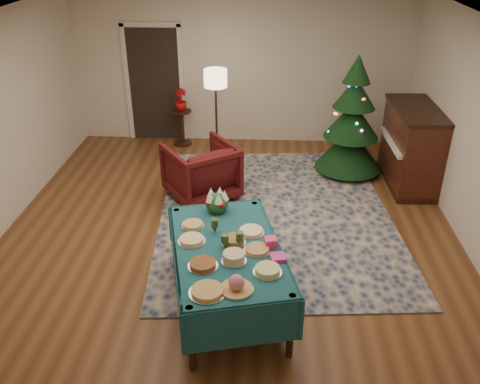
# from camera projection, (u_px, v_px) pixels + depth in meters

# --- Properties ---
(room_shell) EXTENTS (7.00, 7.00, 7.00)m
(room_shell) POSITION_uv_depth(u_px,v_px,m) (227.00, 145.00, 5.95)
(room_shell) COLOR #593319
(room_shell) RESTS_ON ground
(doorway) EXTENTS (1.08, 0.04, 2.16)m
(doorway) POSITION_uv_depth(u_px,v_px,m) (155.00, 82.00, 9.22)
(doorway) COLOR black
(doorway) RESTS_ON ground
(rug) EXTENTS (3.54, 4.45, 0.02)m
(rug) POSITION_uv_depth(u_px,v_px,m) (275.00, 214.00, 7.18)
(rug) COLOR #14214C
(rug) RESTS_ON ground
(buffet_table) EXTENTS (1.50, 2.09, 0.73)m
(buffet_table) POSITION_uv_depth(u_px,v_px,m) (227.00, 259.00, 5.24)
(buffet_table) COLOR black
(buffet_table) RESTS_ON ground
(platter_0) EXTENTS (0.34, 0.34, 0.05)m
(platter_0) POSITION_uv_depth(u_px,v_px,m) (207.00, 291.00, 4.52)
(platter_0) COLOR silver
(platter_0) RESTS_ON buffet_table
(platter_1) EXTENTS (0.31, 0.31, 0.16)m
(platter_1) POSITION_uv_depth(u_px,v_px,m) (236.00, 284.00, 4.54)
(platter_1) COLOR silver
(platter_1) RESTS_ON buffet_table
(platter_2) EXTENTS (0.28, 0.28, 0.06)m
(platter_2) POSITION_uv_depth(u_px,v_px,m) (267.00, 270.00, 4.78)
(platter_2) COLOR silver
(platter_2) RESTS_ON buffet_table
(platter_3) EXTENTS (0.30, 0.30, 0.05)m
(platter_3) POSITION_uv_depth(u_px,v_px,m) (203.00, 264.00, 4.87)
(platter_3) COLOR silver
(platter_3) RESTS_ON buffet_table
(platter_4) EXTENTS (0.25, 0.25, 0.10)m
(platter_4) POSITION_uv_depth(u_px,v_px,m) (234.00, 257.00, 4.93)
(platter_4) COLOR silver
(platter_4) RESTS_ON buffet_table
(platter_5) EXTENTS (0.28, 0.28, 0.04)m
(platter_5) POSITION_uv_depth(u_px,v_px,m) (257.00, 250.00, 5.10)
(platter_5) COLOR silver
(platter_5) RESTS_ON buffet_table
(platter_6) EXTENTS (0.29, 0.29, 0.05)m
(platter_6) POSITION_uv_depth(u_px,v_px,m) (192.00, 240.00, 5.24)
(platter_6) COLOR silver
(platter_6) RESTS_ON buffet_table
(platter_7) EXTENTS (0.26, 0.26, 0.07)m
(platter_7) POSITION_uv_depth(u_px,v_px,m) (234.00, 241.00, 5.22)
(platter_7) COLOR silver
(platter_7) RESTS_ON buffet_table
(platter_8) EXTENTS (0.29, 0.29, 0.04)m
(platter_8) POSITION_uv_depth(u_px,v_px,m) (251.00, 231.00, 5.40)
(platter_8) COLOR silver
(platter_8) RESTS_ON buffet_table
(platter_9) EXTENTS (0.26, 0.26, 0.04)m
(platter_9) POSITION_uv_depth(u_px,v_px,m) (193.00, 225.00, 5.52)
(platter_9) COLOR silver
(platter_9) RESTS_ON buffet_table
(goblet_0) EXTENTS (0.08, 0.08, 0.17)m
(goblet_0) POSITION_uv_depth(u_px,v_px,m) (215.00, 226.00, 5.36)
(goblet_0) COLOR #2D471E
(goblet_0) RESTS_ON buffet_table
(goblet_1) EXTENTS (0.08, 0.08, 0.17)m
(goblet_1) POSITION_uv_depth(u_px,v_px,m) (240.00, 239.00, 5.14)
(goblet_1) COLOR #2D471E
(goblet_1) RESTS_ON buffet_table
(goblet_2) EXTENTS (0.08, 0.08, 0.17)m
(goblet_2) POSITION_uv_depth(u_px,v_px,m) (225.00, 242.00, 5.10)
(goblet_2) COLOR #2D471E
(goblet_2) RESTS_ON buffet_table
(napkin_stack) EXTENTS (0.18, 0.18, 0.04)m
(napkin_stack) POSITION_uv_depth(u_px,v_px,m) (278.00, 257.00, 4.98)
(napkin_stack) COLOR #D83C9B
(napkin_stack) RESTS_ON buffet_table
(gift_box) EXTENTS (0.14, 0.14, 0.10)m
(gift_box) POSITION_uv_depth(u_px,v_px,m) (271.00, 242.00, 5.16)
(gift_box) COLOR #F14370
(gift_box) RESTS_ON buffet_table
(centerpiece) EXTENTS (0.26, 0.27, 0.30)m
(centerpiece) POSITION_uv_depth(u_px,v_px,m) (217.00, 202.00, 5.75)
(centerpiece) COLOR #1E4C1E
(centerpiece) RESTS_ON buffet_table
(armchair) EXTENTS (1.23, 1.22, 0.94)m
(armchair) POSITION_uv_depth(u_px,v_px,m) (201.00, 169.00, 7.43)
(armchair) COLOR #48100F
(armchair) RESTS_ON ground
(floor_lamp) EXTENTS (0.38, 0.38, 1.57)m
(floor_lamp) POSITION_uv_depth(u_px,v_px,m) (216.00, 84.00, 8.27)
(floor_lamp) COLOR #A57F3F
(floor_lamp) RESTS_ON ground
(side_table) EXTENTS (0.36, 0.36, 0.65)m
(side_table) POSITION_uv_depth(u_px,v_px,m) (182.00, 128.00, 9.31)
(side_table) COLOR black
(side_table) RESTS_ON ground
(potted_plant) EXTENTS (0.22, 0.39, 0.22)m
(potted_plant) POSITION_uv_depth(u_px,v_px,m) (181.00, 105.00, 9.10)
(potted_plant) COLOR #A70B0E
(potted_plant) RESTS_ON side_table
(christmas_tree) EXTENTS (1.33, 1.33, 1.94)m
(christmas_tree) POSITION_uv_depth(u_px,v_px,m) (352.00, 122.00, 8.00)
(christmas_tree) COLOR black
(christmas_tree) RESTS_ON ground
(piano) EXTENTS (0.71, 1.45, 1.24)m
(piano) POSITION_uv_depth(u_px,v_px,m) (411.00, 148.00, 7.77)
(piano) COLOR black
(piano) RESTS_ON ground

